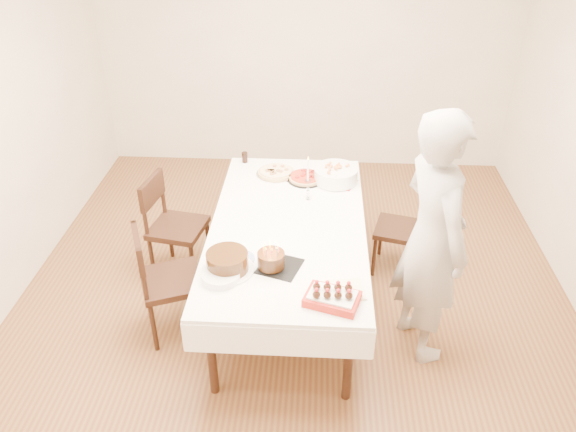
# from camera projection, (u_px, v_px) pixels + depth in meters

# --- Properties ---
(floor) EXTENTS (5.00, 5.00, 0.00)m
(floor) POSITION_uv_depth(u_px,v_px,m) (294.00, 299.00, 4.59)
(floor) COLOR brown
(floor) RESTS_ON ground
(wall_back) EXTENTS (4.50, 0.04, 2.70)m
(wall_back) POSITION_uv_depth(u_px,v_px,m) (306.00, 47.00, 5.98)
(wall_back) COLOR beige
(wall_back) RESTS_ON floor
(dining_table) EXTENTS (1.50, 2.31, 0.75)m
(dining_table) POSITION_uv_depth(u_px,v_px,m) (288.00, 264.00, 4.37)
(dining_table) COLOR white
(dining_table) RESTS_ON floor
(chair_right_savory) EXTENTS (0.51, 0.51, 0.81)m
(chair_right_savory) POSITION_uv_depth(u_px,v_px,m) (399.00, 229.00, 4.73)
(chair_right_savory) COLOR black
(chair_right_savory) RESTS_ON floor
(chair_left_savory) EXTENTS (0.54, 0.54, 0.90)m
(chair_left_savory) POSITION_uv_depth(u_px,v_px,m) (178.00, 228.00, 4.66)
(chair_left_savory) COLOR black
(chair_left_savory) RESTS_ON floor
(chair_left_dessert) EXTENTS (0.60, 0.60, 0.91)m
(chair_left_dessert) POSITION_uv_depth(u_px,v_px,m) (172.00, 281.00, 4.07)
(chair_left_dessert) COLOR black
(chair_left_dessert) RESTS_ON floor
(person) EXTENTS (0.64, 0.78, 1.84)m
(person) POSITION_uv_depth(u_px,v_px,m) (432.00, 239.00, 3.70)
(person) COLOR #BBB5B0
(person) RESTS_ON floor
(pizza_white) EXTENTS (0.44, 0.44, 0.04)m
(pizza_white) POSITION_uv_depth(u_px,v_px,m) (276.00, 172.00, 4.81)
(pizza_white) COLOR beige
(pizza_white) RESTS_ON dining_table
(pizza_pepperoni) EXTENTS (0.38, 0.38, 0.04)m
(pizza_pepperoni) POSITION_uv_depth(u_px,v_px,m) (305.00, 178.00, 4.73)
(pizza_pepperoni) COLOR red
(pizza_pepperoni) RESTS_ON dining_table
(red_placemat) EXTENTS (0.27, 0.27, 0.01)m
(red_placemat) POSITION_uv_depth(u_px,v_px,m) (342.00, 183.00, 4.69)
(red_placemat) COLOR #B21E1E
(red_placemat) RESTS_ON dining_table
(pasta_bowl) EXTENTS (0.44, 0.44, 0.12)m
(pasta_bowl) POSITION_uv_depth(u_px,v_px,m) (336.00, 174.00, 4.68)
(pasta_bowl) COLOR white
(pasta_bowl) RESTS_ON dining_table
(taper_candle) EXTENTS (0.07, 0.07, 0.27)m
(taper_candle) POSITION_uv_depth(u_px,v_px,m) (308.00, 171.00, 4.59)
(taper_candle) COLOR white
(taper_candle) RESTS_ON dining_table
(shaker_pair) EXTENTS (0.08, 0.08, 0.08)m
(shaker_pair) POSITION_uv_depth(u_px,v_px,m) (308.00, 195.00, 4.45)
(shaker_pair) COLOR white
(shaker_pair) RESTS_ON dining_table
(cola_glass) EXTENTS (0.06, 0.06, 0.10)m
(cola_glass) POSITION_uv_depth(u_px,v_px,m) (245.00, 157.00, 5.00)
(cola_glass) COLOR black
(cola_glass) RESTS_ON dining_table
(layer_cake) EXTENTS (0.44, 0.44, 0.14)m
(layer_cake) POSITION_uv_depth(u_px,v_px,m) (227.00, 262.00, 3.66)
(layer_cake) COLOR #371F0D
(layer_cake) RESTS_ON dining_table
(cake_board) EXTENTS (0.33, 0.33, 0.01)m
(cake_board) POSITION_uv_depth(u_px,v_px,m) (280.00, 267.00, 3.73)
(cake_board) COLOR black
(cake_board) RESTS_ON dining_table
(birthday_cake) EXTENTS (0.22, 0.22, 0.17)m
(birthday_cake) POSITION_uv_depth(u_px,v_px,m) (271.00, 255.00, 3.67)
(birthday_cake) COLOR #321C0D
(birthday_cake) RESTS_ON dining_table
(strawberry_box) EXTENTS (0.37, 0.30, 0.08)m
(strawberry_box) POSITION_uv_depth(u_px,v_px,m) (332.00, 297.00, 3.40)
(strawberry_box) COLOR #9E1C12
(strawberry_box) RESTS_ON dining_table
(box_lid) EXTENTS (0.34, 0.26, 0.03)m
(box_lid) POSITION_uv_depth(u_px,v_px,m) (339.00, 291.00, 3.51)
(box_lid) COLOR beige
(box_lid) RESTS_ON dining_table
(plate_stack) EXTENTS (0.26, 0.26, 0.05)m
(plate_stack) POSITION_uv_depth(u_px,v_px,m) (221.00, 276.00, 3.60)
(plate_stack) COLOR white
(plate_stack) RESTS_ON dining_table
(china_plate) EXTENTS (0.26, 0.26, 0.01)m
(china_plate) POSITION_uv_depth(u_px,v_px,m) (240.00, 259.00, 3.79)
(china_plate) COLOR white
(china_plate) RESTS_ON dining_table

